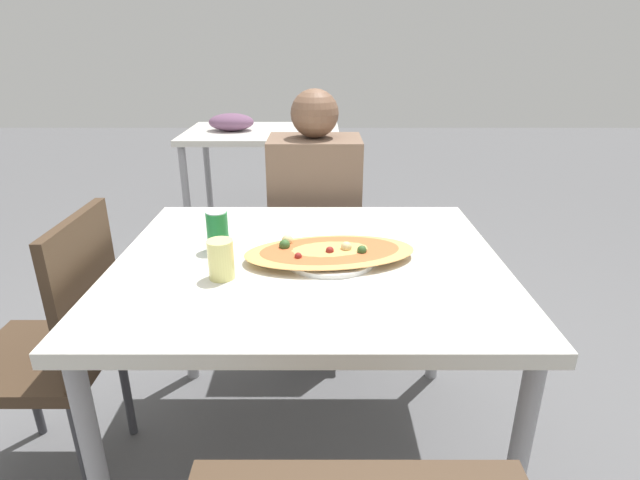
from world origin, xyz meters
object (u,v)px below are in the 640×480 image
(chair_side_left, at_px, (60,341))
(pizza_main, at_px, (330,253))
(chair_far_seated, at_px, (316,234))
(drink_glass, at_px, (222,259))
(dining_table, at_px, (310,280))
(person_seated, at_px, (316,204))
(soda_can, at_px, (218,231))

(chair_side_left, height_order, pizza_main, chair_side_left)
(chair_far_seated, xyz_separation_m, drink_glass, (-0.25, -0.95, 0.30))
(chair_side_left, bearing_deg, pizza_main, -85.26)
(chair_side_left, bearing_deg, chair_far_seated, -40.81)
(dining_table, bearing_deg, pizza_main, -4.70)
(chair_far_seated, xyz_separation_m, person_seated, (-0.00, -0.12, 0.19))
(pizza_main, xyz_separation_m, drink_glass, (-0.30, -0.12, 0.03))
(dining_table, height_order, chair_side_left, chair_side_left)
(chair_side_left, xyz_separation_m, pizza_main, (0.82, 0.07, 0.26))
(pizza_main, bearing_deg, person_seated, 94.03)
(chair_side_left, bearing_deg, drink_glass, -96.08)
(drink_glass, bearing_deg, dining_table, 28.86)
(chair_far_seated, relative_size, pizza_main, 1.69)
(chair_side_left, relative_size, pizza_main, 1.69)
(pizza_main, height_order, drink_glass, drink_glass)
(chair_far_seated, distance_m, person_seated, 0.22)
(person_seated, distance_m, soda_can, 0.71)
(dining_table, xyz_separation_m, chair_far_seated, (0.01, 0.82, -0.17))
(dining_table, xyz_separation_m, soda_can, (-0.28, 0.07, 0.13))
(pizza_main, relative_size, soda_can, 4.30)
(person_seated, bearing_deg, drink_glass, 73.53)
(pizza_main, distance_m, drink_glass, 0.32)
(person_seated, distance_m, pizza_main, 0.72)
(chair_side_left, bearing_deg, soda_can, -73.82)
(person_seated, distance_m, drink_glass, 0.88)
(pizza_main, bearing_deg, chair_far_seated, 93.47)
(pizza_main, distance_m, soda_can, 0.35)
(dining_table, xyz_separation_m, chair_side_left, (-0.76, -0.07, -0.17))
(drink_glass, bearing_deg, chair_far_seated, 75.45)
(person_seated, relative_size, soda_can, 9.46)
(chair_far_seated, height_order, person_seated, person_seated)
(chair_far_seated, bearing_deg, person_seated, 90.00)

